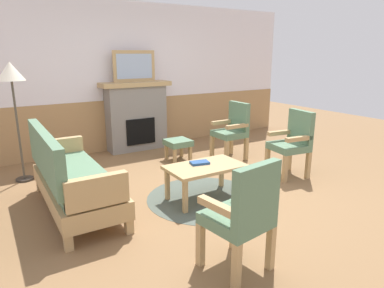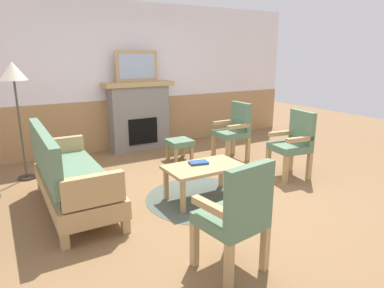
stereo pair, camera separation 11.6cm
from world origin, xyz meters
The scene contains 13 objects.
ground_plane centered at (0.00, 0.00, 0.00)m, with size 14.00×14.00×0.00m, color olive.
wall_back centered at (0.00, 2.60, 1.31)m, with size 7.20×0.14×2.70m.
fireplace centered at (0.00, 2.35, 0.65)m, with size 1.30×0.44×1.28m.
framed_picture centered at (0.00, 2.35, 1.56)m, with size 0.80×0.04×0.56m.
couch centered at (-1.68, 0.26, 0.40)m, with size 0.70×1.80×0.98m.
coffee_table centered at (-0.18, -0.26, 0.39)m, with size 0.96×0.56×0.44m.
round_rug centered at (-0.18, -0.26, 0.00)m, with size 1.48×1.48×0.01m, color #4C564C.
book_on_table centered at (-0.21, -0.17, 0.46)m, with size 0.23×0.14×0.03m, color navy.
footstool centered at (0.32, 1.32, 0.28)m, with size 0.40×0.40×0.36m.
armchair_near_fireplace centered at (1.17, 0.91, 0.54)m, with size 0.48×0.48×0.98m.
armchair_by_window_left centered at (1.40, -0.23, 0.54)m, with size 0.54×0.54×0.98m.
armchair_front_left centered at (-0.76, -1.67, 0.54)m, with size 0.54×0.54×0.98m.
floor_lamp_by_couch centered at (-2.06, 1.65, 1.45)m, with size 0.36×0.36×1.68m.
Camera 1 is at (-2.44, -3.60, 1.79)m, focal length 31.90 mm.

